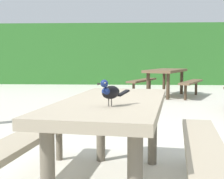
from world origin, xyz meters
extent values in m
cube|color=#2D6B28|center=(0.00, 10.92, 1.20)|extent=(28.00, 1.85, 2.40)
cube|color=gray|center=(-0.33, -0.08, 0.70)|extent=(1.01, 1.89, 0.07)
cylinder|color=#635B4C|center=(-0.69, -0.73, 0.33)|extent=(0.09, 0.09, 0.67)
cylinder|color=#635B4C|center=(-0.49, 0.65, 0.33)|extent=(0.09, 0.09, 0.67)
cylinder|color=#635B4C|center=(0.03, 0.58, 0.33)|extent=(0.09, 0.09, 0.67)
cube|color=gray|center=(-1.02, 0.02, 0.41)|extent=(0.52, 1.73, 0.05)
cylinder|color=#635B4C|center=(-0.93, 0.66, 0.20)|extent=(0.07, 0.07, 0.39)
cube|color=gray|center=(0.36, -0.18, 0.41)|extent=(0.52, 1.73, 0.05)
cylinder|color=#635B4C|center=(0.45, 0.46, 0.20)|extent=(0.07, 0.07, 0.39)
ellipsoid|color=black|center=(-0.33, -0.45, 0.84)|extent=(0.15, 0.16, 0.09)
ellipsoid|color=navy|center=(-0.35, -0.48, 0.84)|extent=(0.09, 0.09, 0.06)
sphere|color=navy|center=(-0.37, -0.49, 0.90)|extent=(0.05, 0.05, 0.05)
sphere|color=#EAE08C|center=(-0.36, -0.51, 0.90)|extent=(0.01, 0.01, 0.01)
sphere|color=#EAE08C|center=(-0.39, -0.49, 0.90)|extent=(0.01, 0.01, 0.01)
cone|color=black|center=(-0.40, -0.52, 0.90)|extent=(0.03, 0.03, 0.02)
cube|color=black|center=(-0.24, -0.36, 0.82)|extent=(0.09, 0.10, 0.04)
cylinder|color=#47423D|center=(-0.32, -0.46, 0.77)|extent=(0.01, 0.01, 0.05)
cylinder|color=#47423D|center=(-0.34, -0.44, 0.77)|extent=(0.01, 0.01, 0.05)
cube|color=brown|center=(0.82, 6.35, 0.70)|extent=(1.41, 1.95, 0.07)
cylinder|color=#423324|center=(1.34, 6.90, 0.33)|extent=(0.09, 0.09, 0.67)
cylinder|color=#423324|center=(0.85, 7.10, 0.33)|extent=(0.09, 0.09, 0.67)
cylinder|color=#423324|center=(0.79, 5.60, 0.33)|extent=(0.09, 0.09, 0.67)
cylinder|color=#423324|center=(0.30, 5.81, 0.33)|extent=(0.09, 0.09, 0.67)
cube|color=brown|center=(1.46, 6.08, 0.41)|extent=(0.93, 1.68, 0.05)
cylinder|color=#423324|center=(1.71, 6.67, 0.20)|extent=(0.07, 0.07, 0.39)
cylinder|color=#423324|center=(1.21, 5.49, 0.20)|extent=(0.07, 0.07, 0.39)
cube|color=brown|center=(0.18, 6.63, 0.41)|extent=(0.93, 1.68, 0.05)
cylinder|color=#423324|center=(0.43, 7.22, 0.20)|extent=(0.07, 0.07, 0.39)
cylinder|color=#423324|center=(-0.08, 6.04, 0.20)|extent=(0.07, 0.07, 0.39)
camera|label=1|loc=(-0.21, -2.60, 1.07)|focal=51.70mm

